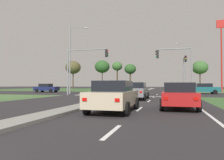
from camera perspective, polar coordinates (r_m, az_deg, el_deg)
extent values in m
plane|color=#282628|center=(32.23, 5.86, -3.67)|extent=(200.00, 200.00, 0.00)
cube|color=#385B2D|center=(64.09, -13.57, -2.42)|extent=(35.00, 35.00, 0.01)
cube|color=gray|center=(13.84, -6.81, -6.66)|extent=(1.20, 22.00, 0.14)
cube|color=gray|center=(57.04, 9.85, -2.52)|extent=(1.20, 36.00, 0.14)
cube|color=silver|center=(6.39, 0.05, -13.67)|extent=(0.14, 2.00, 0.01)
cube|color=silver|center=(12.21, 7.39, -7.69)|extent=(0.14, 2.00, 0.01)
cube|color=silver|center=(18.15, 9.90, -5.55)|extent=(0.14, 2.00, 0.01)
cube|color=silver|center=(24.12, 11.17, -4.47)|extent=(0.14, 2.00, 0.01)
cube|color=silver|center=(30.10, 11.93, -3.82)|extent=(0.14, 2.00, 0.01)
cube|color=silver|center=(13.97, 22.23, -6.79)|extent=(0.14, 24.00, 0.01)
cube|color=silver|center=(24.86, 11.97, -4.37)|extent=(6.40, 0.50, 0.01)
cube|color=silver|center=(29.01, -8.43, -3.93)|extent=(0.70, 2.80, 0.01)
cube|color=silver|center=(28.57, -6.31, -3.98)|extent=(0.70, 2.80, 0.01)
cube|color=silver|center=(28.17, -4.13, -4.02)|extent=(0.70, 2.80, 0.01)
cube|color=silver|center=(27.82, -1.88, -4.06)|extent=(0.70, 2.80, 0.01)
cube|color=silver|center=(27.51, 0.42, -4.09)|extent=(0.70, 2.80, 0.01)
cube|color=silver|center=(27.24, 2.76, -4.12)|extent=(0.70, 2.80, 0.01)
cube|color=maroon|center=(49.53, 6.52, -2.02)|extent=(1.74, 4.58, 0.73)
cube|color=black|center=(49.67, 6.54, -1.29)|extent=(1.53, 2.11, 0.52)
cube|color=red|center=(51.72, 7.62, -1.90)|extent=(0.20, 0.04, 0.14)
cube|color=red|center=(51.91, 6.17, -1.90)|extent=(0.20, 0.04, 0.14)
cylinder|color=black|center=(47.96, 7.29, -2.48)|extent=(0.22, 0.64, 0.64)
cylinder|color=black|center=(48.22, 5.24, -2.48)|extent=(0.22, 0.64, 0.64)
cylinder|color=black|center=(50.86, 7.73, -2.41)|extent=(0.22, 0.64, 0.64)
cylinder|color=black|center=(51.11, 5.79, -2.41)|extent=(0.22, 0.64, 0.64)
cube|color=slate|center=(20.06, 6.66, -3.19)|extent=(1.75, 4.55, 0.74)
cube|color=black|center=(19.90, 6.59, -1.39)|extent=(1.54, 2.09, 0.52)
cube|color=red|center=(17.91, 3.48, -3.20)|extent=(0.20, 0.04, 0.14)
cube|color=red|center=(17.69, 7.72, -3.21)|extent=(0.20, 0.04, 0.14)
cylinder|color=black|center=(21.65, 4.92, -4.03)|extent=(0.22, 0.64, 0.64)
cylinder|color=black|center=(21.41, 9.55, -4.05)|extent=(0.22, 0.64, 0.64)
cylinder|color=black|center=(18.79, 3.36, -4.46)|extent=(0.22, 0.64, 0.64)
cylinder|color=black|center=(18.52, 8.70, -4.50)|extent=(0.22, 0.64, 0.64)
cube|color=#B7B7BC|center=(40.48, 4.48, -2.23)|extent=(1.79, 4.11, 0.69)
cube|color=black|center=(40.63, 4.52, -1.38)|extent=(1.57, 1.89, 0.52)
cube|color=red|center=(42.41, 5.89, -2.09)|extent=(0.20, 0.04, 0.14)
cube|color=red|center=(42.65, 4.09, -2.09)|extent=(0.20, 0.04, 0.14)
cylinder|color=black|center=(39.04, 5.42, -2.78)|extent=(0.22, 0.64, 0.64)
cylinder|color=black|center=(39.38, 2.85, -2.77)|extent=(0.22, 0.64, 0.64)
cylinder|color=black|center=(41.64, 6.02, -2.68)|extent=(0.22, 0.64, 0.64)
cylinder|color=black|center=(41.95, 3.61, -2.67)|extent=(0.22, 0.64, 0.64)
cube|color=#BCAD8E|center=(10.96, 0.58, -4.88)|extent=(1.86, 4.47, 0.73)
cube|color=black|center=(10.79, 0.38, -1.62)|extent=(1.63, 2.06, 0.52)
cube|color=red|center=(9.03, -7.37, -5.18)|extent=(0.20, 0.04, 0.14)
cube|color=red|center=(8.60, 1.39, -5.40)|extent=(0.20, 0.04, 0.14)
cylinder|color=black|center=(12.61, -1.90, -6.06)|extent=(0.22, 0.64, 0.64)
cylinder|color=black|center=(12.20, 6.52, -6.21)|extent=(0.22, 0.64, 0.64)
cylinder|color=black|center=(9.91, -6.75, -7.36)|extent=(0.22, 0.64, 0.64)
cylinder|color=black|center=(9.39, 3.92, -7.71)|extent=(0.22, 0.64, 0.64)
cube|color=#19565B|center=(34.09, 23.17, -2.31)|extent=(4.57, 1.77, 0.71)
cube|color=black|center=(34.10, 23.41, -1.28)|extent=(2.10, 1.55, 0.52)
cube|color=red|center=(33.83, 27.20, -2.16)|extent=(0.04, 0.20, 0.14)
cube|color=red|center=(35.14, 26.74, -2.13)|extent=(0.04, 0.20, 0.14)
cylinder|color=black|center=(33.04, 20.88, -2.98)|extent=(0.64, 0.22, 0.64)
cylinder|color=black|center=(34.80, 20.58, -2.89)|extent=(0.64, 0.22, 0.64)
cylinder|color=black|center=(33.47, 25.88, -2.92)|extent=(0.64, 0.22, 0.64)
cylinder|color=black|center=(35.20, 25.33, -2.83)|extent=(0.64, 0.22, 0.64)
cube|color=#161E47|center=(39.41, -17.15, -2.21)|extent=(4.28, 1.72, 0.69)
cube|color=black|center=(39.48, -17.32, -1.33)|extent=(1.97, 1.52, 0.52)
cube|color=red|center=(41.13, -19.21, -2.06)|extent=(0.04, 0.20, 0.14)
cube|color=red|center=(40.06, -20.26, -2.07)|extent=(0.04, 0.20, 0.14)
cylinder|color=black|center=(39.45, -14.80, -2.72)|extent=(0.64, 0.22, 0.64)
cylinder|color=black|center=(37.96, -16.09, -2.78)|extent=(0.64, 0.22, 0.64)
cylinder|color=black|center=(40.88, -18.13, -2.65)|extent=(0.64, 0.22, 0.64)
cylinder|color=black|center=(39.44, -19.50, -2.70)|extent=(0.64, 0.22, 0.64)
cube|color=#A31919|center=(12.88, 17.43, -4.44)|extent=(1.80, 4.34, 0.65)
cube|color=black|center=(12.71, 17.44, -1.85)|extent=(1.58, 2.00, 0.52)
cube|color=red|center=(10.68, 14.25, -4.79)|extent=(0.20, 0.04, 0.14)
cube|color=red|center=(10.75, 21.59, -4.72)|extent=(0.20, 0.04, 0.14)
cylinder|color=black|center=(14.29, 13.57, -5.45)|extent=(0.22, 0.64, 0.64)
cylinder|color=black|center=(14.35, 20.81, -5.39)|extent=(0.22, 0.64, 0.64)
cylinder|color=black|center=(11.52, 13.23, -6.48)|extent=(0.22, 0.64, 0.64)
cylinder|color=black|center=(11.60, 22.21, -6.39)|extent=(0.22, 0.64, 0.64)
cylinder|color=gray|center=(38.51, 18.68, 1.32)|extent=(0.18, 0.18, 6.09)
cylinder|color=gray|center=(36.62, 18.86, 5.83)|extent=(0.12, 4.25, 0.12)
cube|color=black|center=(34.45, 19.11, 5.40)|extent=(0.32, 0.26, 0.95)
sphere|color=#360503|center=(34.33, 19.13, 5.93)|extent=(0.20, 0.20, 0.20)
sphere|color=orange|center=(34.30, 19.13, 5.43)|extent=(0.20, 0.20, 0.20)
sphere|color=black|center=(34.26, 19.13, 4.93)|extent=(0.20, 0.20, 0.20)
cylinder|color=gray|center=(28.26, -11.78, 2.13)|extent=(0.18, 0.18, 6.04)
cylinder|color=gray|center=(27.49, -6.82, 8.02)|extent=(5.24, 0.12, 0.12)
cube|color=black|center=(26.56, -1.52, 7.19)|extent=(0.26, 0.32, 0.95)
sphere|color=red|center=(26.56, -1.19, 7.84)|extent=(0.20, 0.20, 0.20)
sphere|color=#3A2405|center=(26.51, -1.19, 7.20)|extent=(0.20, 0.20, 0.20)
sphere|color=black|center=(26.47, -1.19, 6.56)|extent=(0.20, 0.20, 0.20)
cylinder|color=gray|center=(25.36, 20.61, 2.17)|extent=(0.18, 0.18, 5.69)
cylinder|color=gray|center=(25.52, 16.34, 7.98)|extent=(3.74, 0.12, 0.12)
cube|color=black|center=(25.47, 12.10, 6.78)|extent=(0.26, 0.32, 0.95)
sphere|color=#360503|center=(25.52, 11.73, 7.45)|extent=(0.20, 0.20, 0.20)
sphere|color=#3A2405|center=(25.48, 11.74, 6.78)|extent=(0.20, 0.20, 0.20)
sphere|color=green|center=(25.44, 11.74, 6.11)|extent=(0.20, 0.20, 0.20)
cylinder|color=gray|center=(31.87, -11.22, 5.20)|extent=(0.20, 0.20, 9.86)
cylinder|color=gray|center=(32.58, -9.06, 13.70)|extent=(2.31, 0.76, 0.10)
ellipsoid|color=#B2B2A8|center=(32.42, -6.93, 13.58)|extent=(0.56, 0.28, 0.20)
cylinder|color=gray|center=(51.63, 19.16, 3.41)|extent=(0.20, 0.20, 10.99)
cylinder|color=gray|center=(52.19, 18.00, 9.33)|extent=(2.03, 0.29, 0.10)
ellipsoid|color=#B2B2A8|center=(52.03, 16.88, 9.24)|extent=(0.56, 0.28, 0.20)
cylinder|color=red|center=(48.68, 27.27, 4.91)|extent=(0.28, 0.28, 12.93)
cube|color=red|center=(49.96, 27.19, 13.22)|extent=(1.80, 0.30, 1.60)
torus|color=yellow|center=(50.04, 26.69, 13.20)|extent=(0.96, 0.16, 0.96)
torus|color=yellow|center=(50.20, 27.60, 13.16)|extent=(0.96, 0.16, 0.96)
cylinder|color=#423323|center=(71.03, -10.39, -0.04)|extent=(0.36, 0.36, 5.64)
ellipsoid|color=#4C4728|center=(71.24, -10.38, 3.33)|extent=(5.00, 5.00, 4.25)
cylinder|color=#423323|center=(71.30, -2.64, 0.09)|extent=(0.31, 0.31, 6.02)
ellipsoid|color=#285123|center=(71.53, -2.64, 3.59)|extent=(4.97, 4.97, 4.23)
cylinder|color=#423323|center=(69.45, 1.41, 0.31)|extent=(0.45, 0.45, 6.47)
ellipsoid|color=#38602D|center=(69.68, 1.41, 3.73)|extent=(3.37, 3.37, 2.86)
cylinder|color=#423323|center=(68.13, 4.91, -0.14)|extent=(0.43, 0.43, 5.31)
ellipsoid|color=#285123|center=(68.30, 4.91, 2.95)|extent=(3.73, 3.73, 3.17)
cylinder|color=#423323|center=(68.54, 22.50, -0.12)|extent=(0.34, 0.34, 5.18)
ellipsoid|color=#38602D|center=(68.72, 22.48, 3.11)|extent=(4.63, 4.63, 3.94)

